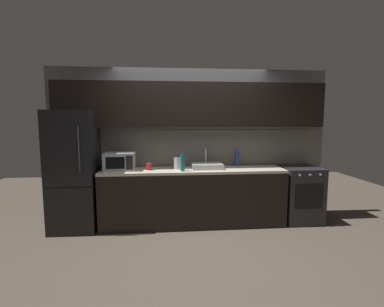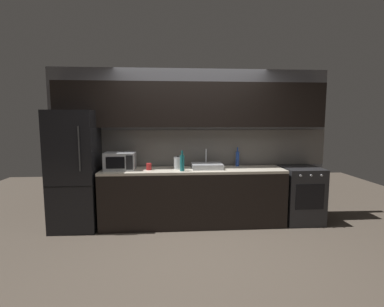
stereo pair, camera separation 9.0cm
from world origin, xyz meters
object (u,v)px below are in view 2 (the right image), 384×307
microwave (120,161)px  mug_red (149,167)px  refrigerator (75,170)px  oven_range (301,195)px  kettle (178,163)px  wine_bottle_blue (237,158)px  wine_bottle_teal (182,163)px

microwave → mug_red: (0.44, -0.05, -0.08)m
refrigerator → oven_range: (3.58, -0.00, -0.45)m
kettle → mug_red: 0.46m
oven_range → refrigerator: bearing=180.0°
microwave → wine_bottle_blue: wine_bottle_blue is taller
wine_bottle_teal → mug_red: bearing=164.6°
wine_bottle_teal → oven_range: bearing=4.9°
oven_range → kettle: (-2.01, 0.04, 0.54)m
wine_bottle_blue → wine_bottle_teal: bearing=-157.9°
microwave → kettle: bearing=1.0°
wine_bottle_blue → mug_red: size_ratio=3.08×
oven_range → kettle: 2.08m
wine_bottle_blue → mug_red: (-1.44, -0.24, -0.08)m
refrigerator → oven_range: refrigerator is taller
wine_bottle_blue → oven_range: bearing=-11.7°
microwave → kettle: 0.90m
wine_bottle_blue → wine_bottle_teal: size_ratio=1.01×
refrigerator → microwave: refrigerator is taller
kettle → wine_bottle_teal: 0.21m
oven_range → microwave: microwave is taller
kettle → mug_red: (-0.45, -0.06, -0.04)m
microwave → mug_red: microwave is taller
mug_red → wine_bottle_teal: bearing=-15.4°
kettle → wine_bottle_blue: size_ratio=0.66×
wine_bottle_teal → wine_bottle_blue: bearing=22.1°
microwave → mug_red: 0.45m
refrigerator → microwave: size_ratio=3.93×
refrigerator → microwave: (0.68, 0.02, 0.13)m
wine_bottle_teal → refrigerator: bearing=174.1°
microwave → kettle: microwave is taller
oven_range → microwave: size_ratio=1.96×
mug_red → wine_bottle_blue: bearing=9.4°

